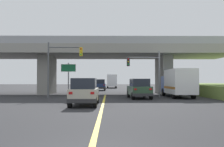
# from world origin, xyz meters

# --- Properties ---
(ground) EXTENTS (160.00, 160.00, 0.00)m
(ground) POSITION_xyz_m (0.00, 27.89, 0.00)
(ground) COLOR #2B2B2D
(overpass_bridge) EXTENTS (34.05, 9.26, 7.16)m
(overpass_bridge) POSITION_xyz_m (0.00, 27.89, 5.21)
(overpass_bridge) COLOR gray
(overpass_bridge) RESTS_ON ground
(lane_divider_stripe) EXTENTS (0.20, 25.10, 0.01)m
(lane_divider_stripe) POSITION_xyz_m (0.00, 12.55, 0.00)
(lane_divider_stripe) COLOR yellow
(lane_divider_stripe) RESTS_ON ground
(suv_lead) EXTENTS (1.97, 4.41, 2.02)m
(suv_lead) POSITION_xyz_m (-1.34, 12.39, 1.01)
(suv_lead) COLOR #B7B29E
(suv_lead) RESTS_ON ground
(suv_crossing) EXTENTS (2.21, 4.56, 2.02)m
(suv_crossing) POSITION_xyz_m (3.55, 19.28, 1.01)
(suv_crossing) COLOR #2D4C33
(suv_crossing) RESTS_ON ground
(box_truck) EXTENTS (2.33, 6.82, 3.03)m
(box_truck) POSITION_xyz_m (7.98, 20.79, 1.60)
(box_truck) COLOR navy
(box_truck) RESTS_ON ground
(sedan_oncoming) EXTENTS (1.96, 4.53, 2.02)m
(sedan_oncoming) POSITION_xyz_m (-1.16, 39.48, 1.01)
(sedan_oncoming) COLOR navy
(sedan_oncoming) RESTS_ON ground
(traffic_signal_nearside) EXTENTS (3.69, 0.36, 5.09)m
(traffic_signal_nearside) POSITION_xyz_m (4.72, 21.25, 3.25)
(traffic_signal_nearside) COLOR slate
(traffic_signal_nearside) RESTS_ON ground
(traffic_signal_farside) EXTENTS (3.75, 0.36, 5.94)m
(traffic_signal_farside) POSITION_xyz_m (-4.80, 20.49, 3.87)
(traffic_signal_farside) COLOR #56595E
(traffic_signal_farside) RESTS_ON ground
(highway_sign) EXTENTS (1.86, 0.17, 4.05)m
(highway_sign) POSITION_xyz_m (-4.65, 25.18, 3.01)
(highway_sign) COLOR slate
(highway_sign) RESTS_ON ground
(semi_truck_distant) EXTENTS (2.33, 6.96, 3.19)m
(semi_truck_distant) POSITION_xyz_m (1.13, 54.34, 1.66)
(semi_truck_distant) COLOR silver
(semi_truck_distant) RESTS_ON ground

